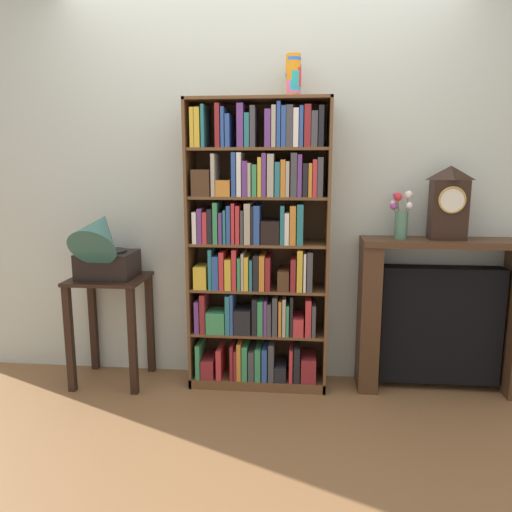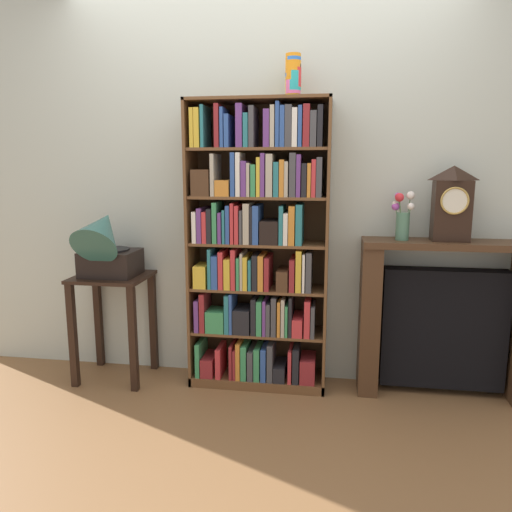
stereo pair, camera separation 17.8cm
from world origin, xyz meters
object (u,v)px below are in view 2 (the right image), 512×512
at_px(fireplace_mantel, 444,320).
at_px(bookshelf, 258,252).
at_px(side_table_left, 113,306).
at_px(gramophone, 105,244).
at_px(flower_vase, 402,217).
at_px(mantel_clock, 452,204).
at_px(cup_stack, 293,76).

bearing_deg(fireplace_mantel, bookshelf, -178.08).
distance_m(side_table_left, gramophone, 0.43).
xyz_separation_m(fireplace_mantel, flower_vase, (-0.28, -0.01, 0.63)).
relative_size(side_table_left, mantel_clock, 1.60).
bearing_deg(fireplace_mantel, mantel_clock, -108.04).
xyz_separation_m(side_table_left, gramophone, (0.00, -0.07, 0.43)).
height_order(bookshelf, side_table_left, bookshelf).
height_order(side_table_left, flower_vase, flower_vase).
distance_m(bookshelf, fireplace_mantel, 1.22).
relative_size(side_table_left, gramophone, 1.38).
relative_size(cup_stack, mantel_clock, 0.56).
distance_m(bookshelf, side_table_left, 1.04).
bearing_deg(cup_stack, flower_vase, 1.67).
bearing_deg(mantel_clock, bookshelf, -179.29).
bearing_deg(mantel_clock, cup_stack, -179.49).
bearing_deg(fireplace_mantel, flower_vase, -177.28).
bearing_deg(cup_stack, side_table_left, -177.13).
distance_m(fireplace_mantel, flower_vase, 0.69).
relative_size(bookshelf, fireplace_mantel, 1.77).
height_order(cup_stack, side_table_left, cup_stack).
height_order(bookshelf, flower_vase, bookshelf).
xyz_separation_m(cup_stack, fireplace_mantel, (0.95, 0.03, -1.45)).
distance_m(cup_stack, fireplace_mantel, 1.74).
relative_size(bookshelf, cup_stack, 7.37).
height_order(mantel_clock, flower_vase, mantel_clock).
distance_m(cup_stack, gramophone, 1.55).
relative_size(gramophone, flower_vase, 1.77).
xyz_separation_m(side_table_left, mantel_clock, (2.11, 0.07, 0.70)).
height_order(cup_stack, mantel_clock, cup_stack).
xyz_separation_m(gramophone, fireplace_mantel, (2.12, 0.16, -0.45)).
height_order(side_table_left, fireplace_mantel, fireplace_mantel).
height_order(fireplace_mantel, flower_vase, flower_vase).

